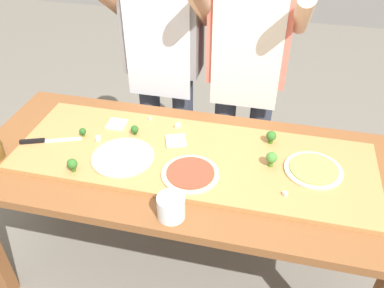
{
  "coord_description": "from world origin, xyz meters",
  "views": [
    {
      "loc": [
        0.36,
        -1.3,
        1.91
      ],
      "look_at": [
        0.05,
        -0.0,
        0.89
      ],
      "focal_mm": 37.47,
      "sensor_mm": 36.0,
      "label": 1
    }
  ],
  "objects_px": {
    "cheese_crumble_a": "(98,139)",
    "pizza_slice_far_left": "(176,141)",
    "broccoli_floret_back_right": "(271,136)",
    "cheese_crumble_b": "(150,119)",
    "prep_table": "(181,177)",
    "pizza_whole_white_garlic": "(123,157)",
    "cheese_crumble_d": "(285,194)",
    "pizza_whole_tomato_red": "(190,174)",
    "cook_right": "(247,62)",
    "broccoli_floret_back_mid": "(72,164)",
    "pizza_whole_pesto_green": "(313,170)",
    "flour_cup": "(171,208)",
    "cheese_crumble_c": "(178,126)",
    "cook_left": "(163,53)",
    "chefs_knife": "(42,141)",
    "broccoli_floret_center_left": "(135,130)",
    "broccoli_floret_front_mid": "(83,132)",
    "pizza_slice_near_left": "(117,124)",
    "broccoli_floret_center_right": "(272,158)"
  },
  "relations": [
    {
      "from": "pizza_whole_white_garlic",
      "to": "cheese_crumble_a",
      "type": "height_order",
      "value": "cheese_crumble_a"
    },
    {
      "from": "chefs_knife",
      "to": "pizza_whole_tomato_red",
      "type": "distance_m",
      "value": 0.71
    },
    {
      "from": "prep_table",
      "to": "pizza_slice_near_left",
      "type": "relative_size",
      "value": 20.85
    },
    {
      "from": "pizza_slice_far_left",
      "to": "broccoli_floret_back_mid",
      "type": "distance_m",
      "value": 0.46
    },
    {
      "from": "chefs_knife",
      "to": "broccoli_floret_back_mid",
      "type": "bearing_deg",
      "value": -33.17
    },
    {
      "from": "chefs_knife",
      "to": "broccoli_floret_front_mid",
      "type": "distance_m",
      "value": 0.19
    },
    {
      "from": "broccoli_floret_back_right",
      "to": "cheese_crumble_b",
      "type": "height_order",
      "value": "broccoli_floret_back_right"
    },
    {
      "from": "prep_table",
      "to": "cheese_crumble_d",
      "type": "relative_size",
      "value": 112.31
    },
    {
      "from": "cheese_crumble_d",
      "to": "broccoli_floret_back_right",
      "type": "bearing_deg",
      "value": 103.86
    },
    {
      "from": "broccoli_floret_center_left",
      "to": "broccoli_floret_front_mid",
      "type": "xyz_separation_m",
      "value": [
        -0.23,
        -0.07,
        -0.0
      ]
    },
    {
      "from": "cheese_crumble_a",
      "to": "pizza_slice_far_left",
      "type": "bearing_deg",
      "value": 11.37
    },
    {
      "from": "pizza_whole_pesto_green",
      "to": "broccoli_floret_back_mid",
      "type": "distance_m",
      "value": 1.0
    },
    {
      "from": "pizza_slice_near_left",
      "to": "broccoli_floret_back_right",
      "type": "relative_size",
      "value": 1.4
    },
    {
      "from": "cheese_crumble_d",
      "to": "flour_cup",
      "type": "bearing_deg",
      "value": -155.61
    },
    {
      "from": "pizza_slice_far_left",
      "to": "broccoli_floret_back_right",
      "type": "distance_m",
      "value": 0.43
    },
    {
      "from": "prep_table",
      "to": "pizza_whole_pesto_green",
      "type": "relative_size",
      "value": 7.59
    },
    {
      "from": "pizza_whole_white_garlic",
      "to": "broccoli_floret_center_left",
      "type": "height_order",
      "value": "broccoli_floret_center_left"
    },
    {
      "from": "cheese_crumble_a",
      "to": "cheese_crumble_b",
      "type": "bearing_deg",
      "value": 50.57
    },
    {
      "from": "pizza_whole_pesto_green",
      "to": "pizza_slice_far_left",
      "type": "xyz_separation_m",
      "value": [
        -0.61,
        0.06,
        -0.0
      ]
    },
    {
      "from": "pizza_whole_white_garlic",
      "to": "cook_right",
      "type": "height_order",
      "value": "cook_right"
    },
    {
      "from": "prep_table",
      "to": "cheese_crumble_c",
      "type": "relative_size",
      "value": 83.66
    },
    {
      "from": "prep_table",
      "to": "pizza_slice_far_left",
      "type": "distance_m",
      "value": 0.17
    },
    {
      "from": "broccoli_floret_front_mid",
      "to": "cheese_crumble_a",
      "type": "bearing_deg",
      "value": -11.13
    },
    {
      "from": "broccoli_floret_back_right",
      "to": "cheese_crumble_b",
      "type": "relative_size",
      "value": 4.77
    },
    {
      "from": "cheese_crumble_d",
      "to": "chefs_knife",
      "type": "bearing_deg",
      "value": 174.96
    },
    {
      "from": "broccoli_floret_center_left",
      "to": "broccoli_floret_back_mid",
      "type": "height_order",
      "value": "broccoli_floret_back_mid"
    },
    {
      "from": "pizza_whole_tomato_red",
      "to": "pizza_whole_white_garlic",
      "type": "xyz_separation_m",
      "value": [
        -0.31,
        0.04,
        0.0
      ]
    },
    {
      "from": "pizza_slice_far_left",
      "to": "cheese_crumble_c",
      "type": "height_order",
      "value": "cheese_crumble_c"
    },
    {
      "from": "pizza_whole_white_garlic",
      "to": "flour_cup",
      "type": "xyz_separation_m",
      "value": [
        0.29,
        -0.25,
        0.01
      ]
    },
    {
      "from": "cheese_crumble_a",
      "to": "flour_cup",
      "type": "distance_m",
      "value": 0.56
    },
    {
      "from": "pizza_slice_near_left",
      "to": "cook_right",
      "type": "height_order",
      "value": "cook_right"
    },
    {
      "from": "prep_table",
      "to": "broccoli_floret_front_mid",
      "type": "height_order",
      "value": "broccoli_floret_front_mid"
    },
    {
      "from": "broccoli_floret_back_right",
      "to": "cook_left",
      "type": "relative_size",
      "value": 0.04
    },
    {
      "from": "chefs_knife",
      "to": "cheese_crumble_c",
      "type": "xyz_separation_m",
      "value": [
        0.57,
        0.25,
        0.0
      ]
    },
    {
      "from": "pizza_slice_far_left",
      "to": "cheese_crumble_a",
      "type": "xyz_separation_m",
      "value": [
        -0.35,
        -0.07,
        0.0
      ]
    },
    {
      "from": "pizza_whole_white_garlic",
      "to": "broccoli_floret_center_left",
      "type": "relative_size",
      "value": 5.84
    },
    {
      "from": "pizza_slice_near_left",
      "to": "cheese_crumble_a",
      "type": "distance_m",
      "value": 0.14
    },
    {
      "from": "cook_left",
      "to": "chefs_knife",
      "type": "bearing_deg",
      "value": -121.13
    },
    {
      "from": "pizza_whole_white_garlic",
      "to": "cook_left",
      "type": "bearing_deg",
      "value": 90.83
    },
    {
      "from": "cheese_crumble_c",
      "to": "pizza_whole_pesto_green",
      "type": "bearing_deg",
      "value": -15.59
    },
    {
      "from": "broccoli_floret_center_right",
      "to": "cook_right",
      "type": "xyz_separation_m",
      "value": [
        -0.18,
        0.58,
        0.14
      ]
    },
    {
      "from": "pizza_slice_near_left",
      "to": "broccoli_floret_center_left",
      "type": "distance_m",
      "value": 0.12
    },
    {
      "from": "cheese_crumble_b",
      "to": "cook_right",
      "type": "height_order",
      "value": "cook_right"
    },
    {
      "from": "cheese_crumble_b",
      "to": "broccoli_floret_back_mid",
      "type": "bearing_deg",
      "value": -113.87
    },
    {
      "from": "pizza_slice_near_left",
      "to": "broccoli_floret_front_mid",
      "type": "xyz_separation_m",
      "value": [
        -0.12,
        -0.12,
        0.02
      ]
    },
    {
      "from": "pizza_slice_far_left",
      "to": "broccoli_floret_back_right",
      "type": "bearing_deg",
      "value": 12.23
    },
    {
      "from": "pizza_slice_near_left",
      "to": "broccoli_floret_front_mid",
      "type": "height_order",
      "value": "broccoli_floret_front_mid"
    },
    {
      "from": "cheese_crumble_a",
      "to": "cheese_crumble_d",
      "type": "relative_size",
      "value": 1.29
    },
    {
      "from": "cheese_crumble_d",
      "to": "pizza_whole_tomato_red",
      "type": "bearing_deg",
      "value": 175.34
    },
    {
      "from": "flour_cup",
      "to": "cook_left",
      "type": "distance_m",
      "value": 0.99
    }
  ]
}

